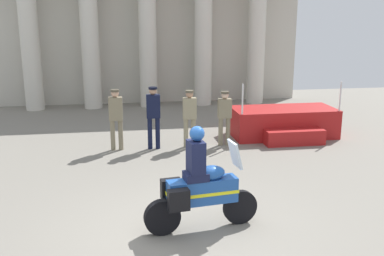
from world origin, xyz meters
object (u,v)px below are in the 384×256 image
(reviewing_stand, at_px, (284,123))
(officer_in_row_2, at_px, (190,114))
(officer_in_row_1, at_px, (153,113))
(motorcycle_with_rider, at_px, (198,187))
(officer_in_row_0, at_px, (116,115))
(officer_in_row_3, at_px, (225,114))

(reviewing_stand, height_order, officer_in_row_2, reviewing_stand)
(reviewing_stand, height_order, officer_in_row_1, reviewing_stand)
(officer_in_row_2, xyz_separation_m, motorcycle_with_rider, (-0.63, -5.08, -0.18))
(motorcycle_with_rider, bearing_deg, officer_in_row_2, 75.27)
(reviewing_stand, xyz_separation_m, officer_in_row_2, (-3.09, -0.62, 0.55))
(reviewing_stand, distance_m, officer_in_row_2, 3.20)
(officer_in_row_2, distance_m, motorcycle_with_rider, 5.13)
(officer_in_row_0, distance_m, officer_in_row_2, 2.08)
(officer_in_row_2, bearing_deg, motorcycle_with_rider, 84.22)
(officer_in_row_1, bearing_deg, motorcycle_with_rider, 95.90)
(officer_in_row_2, bearing_deg, officer_in_row_3, -178.97)
(reviewing_stand, xyz_separation_m, motorcycle_with_rider, (-3.72, -5.71, 0.37))
(officer_in_row_0, xyz_separation_m, officer_in_row_3, (3.10, -0.02, -0.08))
(officer_in_row_2, relative_size, officer_in_row_3, 1.04)
(officer_in_row_1, relative_size, officer_in_row_2, 1.07)
(officer_in_row_2, relative_size, motorcycle_with_rider, 0.79)
(officer_in_row_2, bearing_deg, officer_in_row_1, 3.55)
(officer_in_row_0, bearing_deg, officer_in_row_3, -179.07)
(officer_in_row_1, xyz_separation_m, officer_in_row_2, (1.04, 0.04, -0.08))
(reviewing_stand, bearing_deg, officer_in_row_3, -163.04)
(officer_in_row_1, distance_m, motorcycle_with_rider, 5.07)
(officer_in_row_1, bearing_deg, officer_in_row_2, -176.45)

